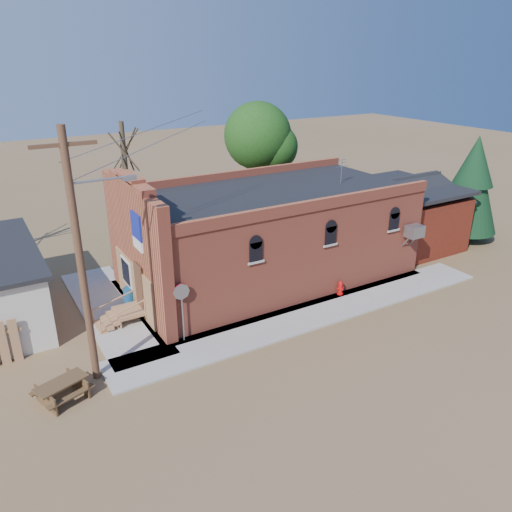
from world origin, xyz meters
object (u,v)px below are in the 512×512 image
fire_hydrant (340,288)px  trash_barrel (130,296)px  picnic_table (62,388)px  utility_pole (81,256)px  stop_sign (182,297)px  brick_bar (265,236)px

fire_hydrant → trash_barrel: size_ratio=0.83×
fire_hydrant → picnic_table: bearing=-162.5°
utility_pole → stop_sign: bearing=9.4°
brick_bar → utility_pole: size_ratio=1.82×
trash_barrel → picnic_table: 6.85m
utility_pole → trash_barrel: size_ratio=10.85×
picnic_table → stop_sign: bearing=-4.8°
stop_sign → picnic_table: bearing=-142.2°
brick_bar → fire_hydrant: brick_bar is taller
brick_bar → stop_sign: brick_bar is taller
brick_bar → fire_hydrant: 4.63m
trash_barrel → picnic_table: trash_barrel is taller
trash_barrel → picnic_table: bearing=-126.5°
stop_sign → picnic_table: stop_sign is taller
utility_pole → fire_hydrant: 12.60m
fire_hydrant → stop_sign: (-8.17, 0.00, 1.61)m
stop_sign → utility_pole: bearing=-147.4°
brick_bar → picnic_table: size_ratio=8.11×
fire_hydrant → stop_sign: size_ratio=0.27×
fire_hydrant → trash_barrel: trash_barrel is taller
fire_hydrant → brick_bar: bearing=130.6°
stop_sign → picnic_table: (-5.00, -1.30, -1.57)m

